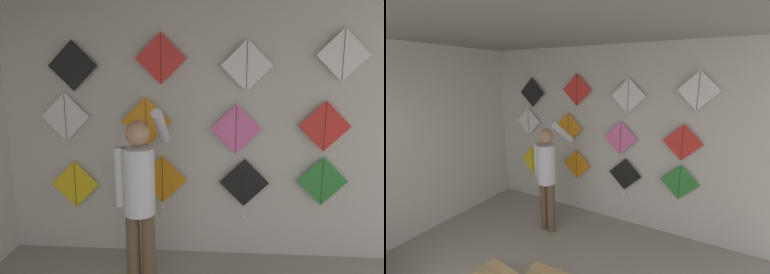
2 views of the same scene
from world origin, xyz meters
The scene contains 14 objects.
back_panel centered at (0.00, 3.84, 1.40)m, with size 4.97×0.06×2.80m, color beige.
shopkeeper centered at (-0.46, 3.00, 0.97)m, with size 0.43×0.58×1.72m.
kite_0 centered at (-1.34, 3.75, 0.78)m, with size 0.52×0.01×0.52m.
kite_1 centered at (-0.38, 3.75, 0.83)m, with size 0.52×0.04×0.66m.
kite_2 centered at (0.50, 3.75, 0.81)m, with size 0.52×0.04×0.66m.
kite_3 centered at (1.30, 3.75, 0.88)m, with size 0.52×0.01×0.52m.
kite_4 centered at (-1.40, 3.75, 1.52)m, with size 0.52×0.01×0.52m.
kite_5 centered at (-0.54, 3.75, 1.48)m, with size 0.52×0.01×0.52m.
kite_6 centered at (0.40, 3.75, 1.41)m, with size 0.52×0.01×0.52m.
kite_7 centered at (1.29, 3.75, 1.46)m, with size 0.52×0.01×0.52m.
kite_8 centered at (-1.29, 3.75, 2.05)m, with size 0.52×0.01×0.52m.
kite_9 centered at (-0.37, 3.75, 2.13)m, with size 0.52×0.01×0.52m.
kite_10 centered at (0.49, 3.75, 2.06)m, with size 0.52×0.01×0.52m.
kite_11 centered at (1.42, 3.75, 2.16)m, with size 0.52×0.01×0.52m.
Camera 1 is at (0.22, -0.06, 2.09)m, focal length 35.00 mm.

